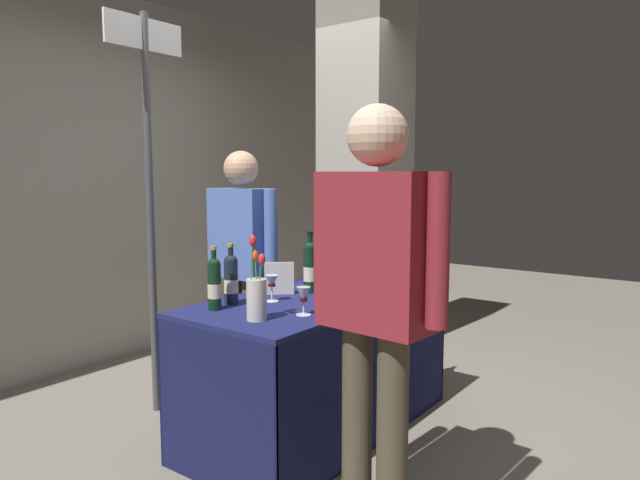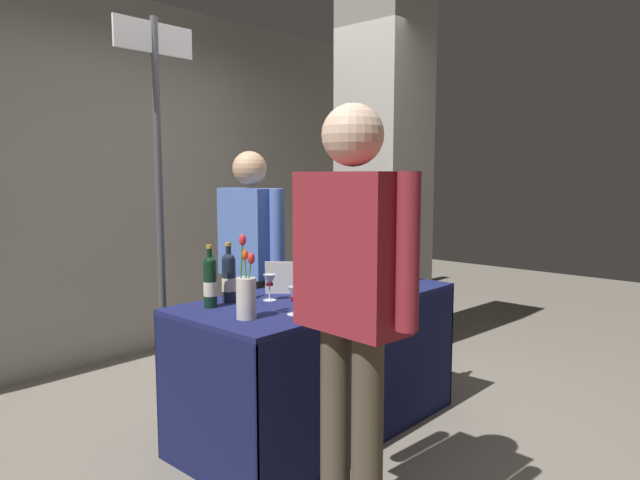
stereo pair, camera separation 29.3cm
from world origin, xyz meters
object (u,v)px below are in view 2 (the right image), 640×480
(display_bottle_0, at_px, (383,267))
(flower_vase, at_px, (246,293))
(vendor_presenter, at_px, (251,252))
(wine_glass_near_taster, at_px, (269,282))
(wine_glass_near_vendor, at_px, (371,267))
(taster_foreground_right, at_px, (352,284))
(featured_wine_bottle, at_px, (331,275))
(wine_glass_mid, at_px, (294,296))
(concrete_pillar, at_px, (384,168))
(booth_signpost, at_px, (159,175))
(tasting_table, at_px, (320,337))

(display_bottle_0, xyz_separation_m, flower_vase, (-0.92, 0.10, -0.02))
(vendor_presenter, bearing_deg, wine_glass_near_taster, -29.76)
(wine_glass_near_vendor, bearing_deg, taster_foreground_right, -145.94)
(taster_foreground_right, bearing_deg, featured_wine_bottle, -38.06)
(featured_wine_bottle, relative_size, wine_glass_mid, 2.55)
(concrete_pillar, height_order, booth_signpost, concrete_pillar)
(wine_glass_near_taster, xyz_separation_m, flower_vase, (-0.33, -0.20, 0.02))
(wine_glass_near_taster, distance_m, taster_foreground_right, 0.92)
(concrete_pillar, relative_size, vendor_presenter, 1.88)
(tasting_table, bearing_deg, flower_vase, -171.05)
(wine_glass_mid, xyz_separation_m, vendor_presenter, (0.49, 0.87, 0.08))
(vendor_presenter, xyz_separation_m, taster_foreground_right, (-0.72, -1.40, 0.08))
(wine_glass_near_taster, xyz_separation_m, booth_signpost, (-0.11, 0.84, 0.55))
(flower_vase, bearing_deg, booth_signpost, 78.03)
(display_bottle_0, bearing_deg, wine_glass_near_taster, 153.45)
(featured_wine_bottle, xyz_separation_m, wine_glass_mid, (-0.28, -0.02, -0.06))
(display_bottle_0, xyz_separation_m, booth_signpost, (-0.70, 1.13, 0.51))
(display_bottle_0, distance_m, flower_vase, 0.92)
(display_bottle_0, relative_size, taster_foreground_right, 0.19)
(concrete_pillar, bearing_deg, display_bottle_0, -144.01)
(vendor_presenter, xyz_separation_m, booth_signpost, (-0.47, 0.27, 0.48))
(booth_signpost, bearing_deg, flower_vase, -101.97)
(taster_foreground_right, distance_m, booth_signpost, 1.73)
(wine_glass_near_vendor, xyz_separation_m, wine_glass_near_taster, (-0.78, 0.07, 0.01))
(display_bottle_0, distance_m, booth_signpost, 1.42)
(wine_glass_near_taster, relative_size, booth_signpost, 0.06)
(concrete_pillar, relative_size, booth_signpost, 1.26)
(flower_vase, relative_size, taster_foreground_right, 0.23)
(featured_wine_bottle, relative_size, vendor_presenter, 0.22)
(tasting_table, xyz_separation_m, display_bottle_0, (0.31, -0.19, 0.37))
(concrete_pillar, height_order, wine_glass_mid, concrete_pillar)
(display_bottle_0, distance_m, wine_glass_mid, 0.72)
(display_bottle_0, height_order, booth_signpost, booth_signpost)
(tasting_table, bearing_deg, wine_glass_near_taster, 159.60)
(flower_vase, xyz_separation_m, booth_signpost, (0.22, 1.03, 0.53))
(tasting_table, relative_size, display_bottle_0, 4.90)
(tasting_table, bearing_deg, vendor_presenter, 82.49)
(featured_wine_bottle, xyz_separation_m, taster_foreground_right, (-0.50, -0.54, 0.09))
(concrete_pillar, bearing_deg, taster_foreground_right, -146.83)
(display_bottle_0, bearing_deg, flower_vase, 173.93)
(concrete_pillar, bearing_deg, vendor_presenter, 177.00)
(flower_vase, height_order, vendor_presenter, vendor_presenter)
(wine_glass_near_taster, bearing_deg, wine_glass_mid, -112.68)
(wine_glass_near_taster, height_order, vendor_presenter, vendor_presenter)
(flower_vase, height_order, taster_foreground_right, taster_foreground_right)
(display_bottle_0, relative_size, wine_glass_near_taster, 2.36)
(booth_signpost, bearing_deg, display_bottle_0, -58.37)
(featured_wine_bottle, xyz_separation_m, booth_signpost, (-0.25, 1.13, 0.50))
(tasting_table, xyz_separation_m, wine_glass_mid, (-0.41, -0.21, 0.32))
(wine_glass_near_taster, bearing_deg, wine_glass_near_vendor, -5.03)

